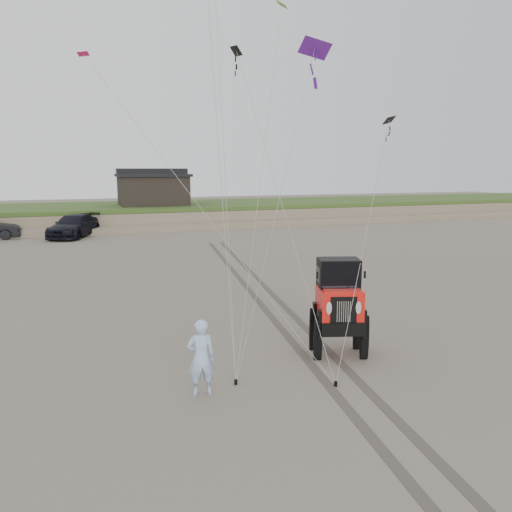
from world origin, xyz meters
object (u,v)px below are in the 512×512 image
object	(u,v)px
cabin	(153,189)
truck_c	(74,226)
jeep	(339,318)
man	(201,357)

from	to	relation	value
cabin	truck_c	bearing A→B (deg)	-133.10
truck_c	jeep	bearing A→B (deg)	-53.14
cabin	jeep	size ratio (longest dim) A/B	1.13
cabin	truck_c	size ratio (longest dim) A/B	1.12
cabin	man	bearing A→B (deg)	-96.95
cabin	man	xyz separation A→B (m)	(-4.47, -36.68, -2.36)
jeep	man	size ratio (longest dim) A/B	3.23
cabin	man	size ratio (longest dim) A/B	3.64
cabin	truck_c	distance (m)	10.60
jeep	man	world-z (taller)	jeep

